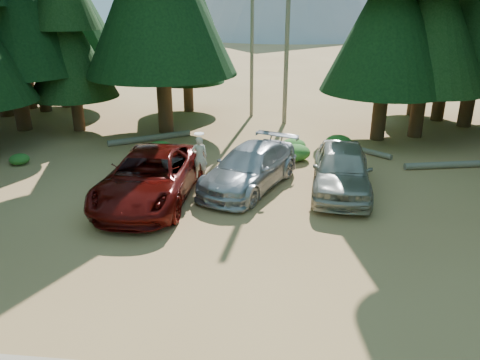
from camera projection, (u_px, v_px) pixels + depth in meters
The scene contains 18 objects.
ground at pixel (248, 248), 13.33m from camera, with size 160.00×160.00×0.00m, color #A07443.
forest_belt_north at pixel (270, 120), 27.23m from camera, with size 36.00×7.00×22.00m, color black, non-canonical shape.
snag_front at pixel (288, 11), 24.51m from camera, with size 0.24×0.24×12.00m, color #656051.
snag_back at pixel (252, 29), 26.45m from camera, with size 0.20×0.20×10.00m, color #656051.
red_pickup at pixel (150, 177), 16.26m from camera, with size 2.85×6.17×1.72m, color #500906.
silver_minivan_center at pixel (250, 168), 17.40m from camera, with size 2.15×5.29×1.54m, color #A9ACB2.
silver_minivan_right at pixel (342, 169), 16.97m from camera, with size 2.05×5.10×1.74m, color #A7A394.
frisbee_player at pixel (200, 157), 17.21m from camera, with size 0.63×0.46×1.70m.
log_left at pixel (150, 138), 23.28m from camera, with size 0.30×0.30×4.19m, color #656051.
log_mid at pixel (362, 150), 21.55m from camera, with size 0.25×0.25×3.00m, color #656051.
log_right at pixel (455, 165), 19.60m from camera, with size 0.28×0.28×4.37m, color #656051.
shrub_far_left at pixel (159, 149), 21.00m from camera, with size 1.20×1.20×0.66m, color #25661E.
shrub_left at pixel (166, 155), 20.60m from camera, with size 0.76×0.76×0.42m, color #25661E.
shrub_center_left at pixel (296, 152), 20.50m from camera, with size 1.24×1.24×0.68m, color #25661E.
shrub_center_right at pixel (294, 145), 21.56m from camera, with size 1.13×1.13×0.62m, color #25661E.
shrub_right at pixel (294, 155), 20.40m from camera, with size 1.00×1.00×0.55m, color #25661E.
shrub_far_right at pixel (339, 143), 21.85m from camera, with size 1.26×1.26×0.69m, color #25661E.
shrub_edge_west at pixel (19, 159), 19.98m from camera, with size 0.83×0.83×0.46m, color #25661E.
Camera 1 is at (0.98, -11.67, 6.66)m, focal length 35.00 mm.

